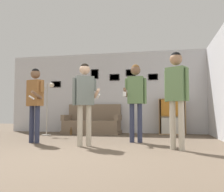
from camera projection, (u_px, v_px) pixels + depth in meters
The scene contains 10 objects.
ground_plane at pixel (65, 160), 3.61m from camera, with size 20.00×20.00×0.00m, color brown.
wall_back at pixel (121, 92), 8.38m from camera, with size 7.92×0.08×2.70m.
couch at pixel (92, 124), 8.08m from camera, with size 1.84×0.80×0.95m.
bookshelf at pixel (172, 117), 7.77m from camera, with size 0.82×0.30×1.11m.
floor_lamp at pixel (47, 102), 7.42m from camera, with size 0.42×0.28×1.56m.
person_player_foreground_left at pixel (35, 97), 5.65m from camera, with size 0.47×0.56×1.69m.
person_player_foreground_center at pixel (85, 95), 5.10m from camera, with size 0.60×0.37×1.69m.
person_watcher_holding_cup at pixel (136, 93), 5.74m from camera, with size 0.50×0.45×1.80m.
person_spectator_near_bookshelf at pixel (176, 88), 4.62m from camera, with size 0.43×0.36×1.82m.
bottle_on_floor at pixel (71, 132), 7.55m from camera, with size 0.07×0.07×0.23m.
Camera 1 is at (1.41, -3.45, 0.69)m, focal length 40.00 mm.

